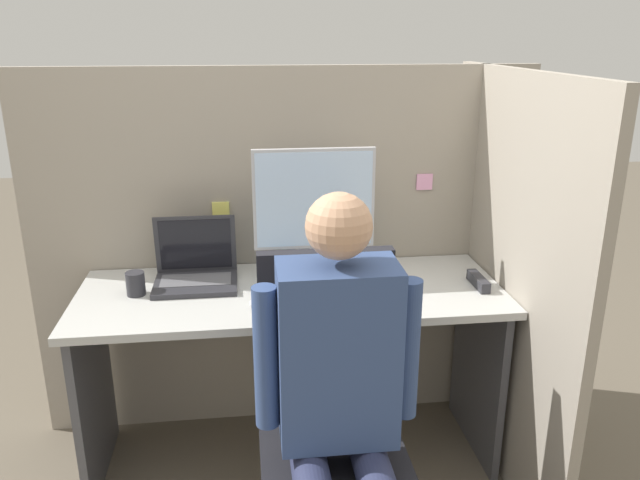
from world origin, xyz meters
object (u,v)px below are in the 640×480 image
Objects in this scene: paper_box at (314,268)px; person at (340,389)px; monitor at (314,206)px; stapler at (478,281)px; pen_cup at (136,284)px; office_chair at (332,422)px; laptop at (196,271)px; carrot_toy at (360,301)px.

person is at bearing -91.35° from paper_box.
monitor reaches higher than paper_box.
pen_cup is (-1.31, 0.08, 0.02)m from stapler.
pen_cup is (-0.67, 0.72, 0.06)m from person.
stapler is at bearing -3.37° from pen_cup.
monitor reaches higher than stapler.
pen_cup is (-0.69, -0.08, 0.00)m from paper_box.
paper_box is at bearing 88.28° from office_chair.
laptop is 0.30× the size of office_chair.
paper_box is at bearing 88.65° from person.
office_chair is at bearing -91.72° from monitor.
stapler is at bearing -14.25° from paper_box.
laptop is 0.25× the size of person.
carrot_toy is at bearing -66.97° from paper_box.
laptop reaches higher than carrot_toy.
stapler is 0.91m from person.
monitor reaches higher than laptop.
paper_box is 0.94× the size of laptop.
stapler is at bearing 16.21° from carrot_toy.
office_chair is at bearing -39.85° from pen_cup.
person reaches higher than paper_box.
stapler is at bearing -14.49° from monitor.
paper_box is 0.70m from office_chair.
carrot_toy is at bearing -163.79° from stapler.
office_chair is (-0.02, -0.64, -0.28)m from paper_box.
laptop is at bearing 171.42° from stapler.
paper_box is 0.63× the size of monitor.
person is 14.41× the size of pen_cup.
stapler is 0.84m from office_chair.
person is (-0.02, -0.81, -0.32)m from monitor.
stapler is (0.63, -0.16, -0.28)m from monitor.
carrot_toy is 0.45m from office_chair.
person reaches higher than pen_cup.
paper_box is 1.82× the size of stapler.
person reaches higher than office_chair.
stapler is (0.63, -0.16, -0.02)m from paper_box.
carrot_toy is (0.13, -0.30, -0.02)m from paper_box.
pen_cup is at bearing -157.98° from laptop.
laptop is at bearing 179.24° from paper_box.
office_chair is 11.61× the size of pen_cup.
office_chair is (-0.02, -0.64, -0.54)m from monitor.
person is at bearing -135.07° from stapler.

